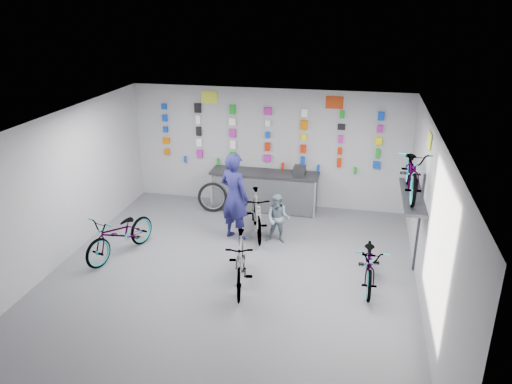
% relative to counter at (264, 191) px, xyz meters
% --- Properties ---
extents(floor, '(8.00, 8.00, 0.00)m').
position_rel_counter_xyz_m(floor, '(0.00, -3.54, -0.49)').
color(floor, '#57575D').
rests_on(floor, ground).
extents(ceiling, '(8.00, 8.00, 0.00)m').
position_rel_counter_xyz_m(ceiling, '(0.00, -3.54, 2.51)').
color(ceiling, white).
rests_on(ceiling, wall_back).
extents(wall_back, '(7.00, 0.00, 7.00)m').
position_rel_counter_xyz_m(wall_back, '(0.00, 0.46, 1.01)').
color(wall_back, '#ABABAE').
rests_on(wall_back, floor).
extents(wall_front, '(7.00, 0.00, 7.00)m').
position_rel_counter_xyz_m(wall_front, '(0.00, -7.54, 1.01)').
color(wall_front, '#ABABAE').
rests_on(wall_front, floor).
extents(wall_left, '(0.00, 8.00, 8.00)m').
position_rel_counter_xyz_m(wall_left, '(-3.50, -3.54, 1.01)').
color(wall_left, '#ABABAE').
rests_on(wall_left, floor).
extents(wall_right, '(0.00, 8.00, 8.00)m').
position_rel_counter_xyz_m(wall_right, '(3.50, -3.54, 1.01)').
color(wall_right, '#ABABAE').
rests_on(wall_right, floor).
extents(counter, '(2.70, 0.66, 1.00)m').
position_rel_counter_xyz_m(counter, '(0.00, 0.00, 0.00)').
color(counter, black).
rests_on(counter, floor).
extents(merch_wall, '(5.57, 0.08, 1.57)m').
position_rel_counter_xyz_m(merch_wall, '(-0.04, 0.39, 1.32)').
color(merch_wall, '#D76200').
rests_on(merch_wall, wall_back).
extents(wall_bracket, '(0.39, 1.90, 2.00)m').
position_rel_counter_xyz_m(wall_bracket, '(3.33, -2.34, 0.98)').
color(wall_bracket, '#333338').
rests_on(wall_bracket, wall_right).
extents(sign_left, '(0.42, 0.02, 0.30)m').
position_rel_counter_xyz_m(sign_left, '(-1.50, 0.44, 2.23)').
color(sign_left, '#D5E633').
rests_on(sign_left, wall_back).
extents(sign_right, '(0.42, 0.02, 0.30)m').
position_rel_counter_xyz_m(sign_right, '(1.60, 0.44, 2.23)').
color(sign_right, '#B73710').
rests_on(sign_right, wall_back).
extents(sign_side, '(0.02, 0.40, 0.30)m').
position_rel_counter_xyz_m(sign_side, '(3.48, -2.34, 2.16)').
color(sign_side, '#D5E633').
rests_on(sign_side, wall_right).
extents(bike_left, '(1.21, 1.95, 0.97)m').
position_rel_counter_xyz_m(bike_left, '(-2.44, -2.99, -0.00)').
color(bike_left, gray).
rests_on(bike_left, floor).
extents(bike_center, '(0.78, 1.75, 1.02)m').
position_rel_counter_xyz_m(bike_center, '(0.27, -3.64, 0.02)').
color(bike_center, gray).
rests_on(bike_center, floor).
extents(bike_right, '(0.62, 1.73, 0.90)m').
position_rel_counter_xyz_m(bike_right, '(2.62, -3.06, -0.04)').
color(bike_right, gray).
rests_on(bike_right, floor).
extents(bike_service, '(0.97, 1.77, 1.03)m').
position_rel_counter_xyz_m(bike_service, '(0.11, -1.45, 0.03)').
color(bike_service, gray).
rests_on(bike_service, floor).
extents(bike_wall, '(0.63, 1.80, 0.95)m').
position_rel_counter_xyz_m(bike_wall, '(3.25, -2.34, 1.57)').
color(bike_wall, gray).
rests_on(bike_wall, wall_bracket).
extents(clerk, '(0.86, 0.74, 1.98)m').
position_rel_counter_xyz_m(clerk, '(-0.33, -1.72, 0.50)').
color(clerk, navy).
rests_on(clerk, floor).
extents(customer, '(0.57, 0.45, 1.11)m').
position_rel_counter_xyz_m(customer, '(0.64, -1.72, 0.07)').
color(customer, slate).
rests_on(customer, floor).
extents(spare_wheel, '(0.77, 0.30, 0.75)m').
position_rel_counter_xyz_m(spare_wheel, '(-1.25, -0.37, -0.12)').
color(spare_wheel, black).
rests_on(spare_wheel, floor).
extents(register, '(0.28, 0.30, 0.22)m').
position_rel_counter_xyz_m(register, '(0.87, 0.01, 0.62)').
color(register, black).
rests_on(register, counter).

